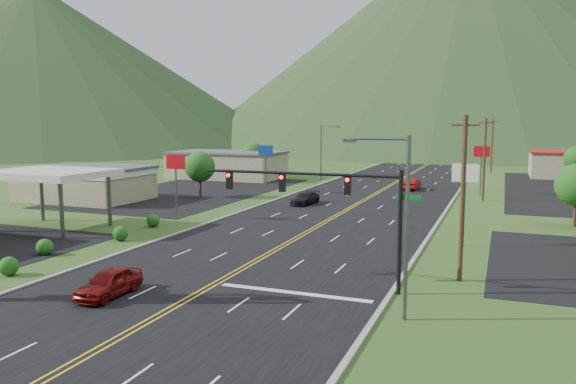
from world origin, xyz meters
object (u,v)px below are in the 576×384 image
(traffic_signal, at_px, (331,197))
(streetlight_west, at_px, (323,149))
(car_red_near, at_px, (109,283))
(car_dark_mid, at_px, (305,199))
(car_red_far, at_px, (412,184))
(gas_canopy, at_px, (49,175))
(streetlight_east, at_px, (400,215))

(traffic_signal, relative_size, streetlight_west, 1.46)
(traffic_signal, xyz_separation_m, car_red_near, (-10.82, -6.21, -4.57))
(streetlight_west, relative_size, car_dark_mid, 1.88)
(traffic_signal, xyz_separation_m, car_red_far, (-2.66, 48.55, -4.53))
(gas_canopy, bearing_deg, traffic_signal, -15.70)
(streetlight_west, height_order, gas_canopy, streetlight_west)
(traffic_signal, distance_m, car_red_near, 13.29)
(traffic_signal, distance_m, car_red_far, 48.84)
(streetlight_west, height_order, car_red_near, streetlight_west)
(car_red_near, relative_size, car_red_far, 0.91)
(car_dark_mid, bearing_deg, traffic_signal, -60.32)
(traffic_signal, distance_m, car_dark_mid, 32.64)
(streetlight_east, relative_size, car_red_near, 2.03)
(streetlight_west, height_order, car_red_far, streetlight_west)
(car_red_far, bearing_deg, car_dark_mid, 66.92)
(traffic_signal, height_order, streetlight_west, streetlight_west)
(car_red_near, bearing_deg, car_dark_mid, 90.83)
(car_red_near, bearing_deg, streetlight_east, 7.00)
(streetlight_east, xyz_separation_m, streetlight_west, (-22.86, 60.00, 0.00))
(streetlight_east, distance_m, car_red_near, 16.29)
(car_red_far, bearing_deg, streetlight_west, -21.95)
(gas_canopy, bearing_deg, streetlight_west, 77.87)
(car_dark_mid, relative_size, car_red_far, 0.98)
(traffic_signal, height_order, streetlight_east, streetlight_east)
(streetlight_east, bearing_deg, car_red_near, -171.89)
(streetlight_east, bearing_deg, car_red_far, 97.97)
(streetlight_west, xyz_separation_m, car_red_near, (7.34, -62.21, -4.43))
(traffic_signal, relative_size, gas_canopy, 1.31)
(gas_canopy, xyz_separation_m, car_red_near, (17.66, -14.21, -4.12))
(streetlight_east, height_order, car_red_far, streetlight_east)
(streetlight_east, height_order, car_dark_mid, streetlight_east)
(car_dark_mid, xyz_separation_m, car_red_far, (9.38, 18.57, 0.11))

